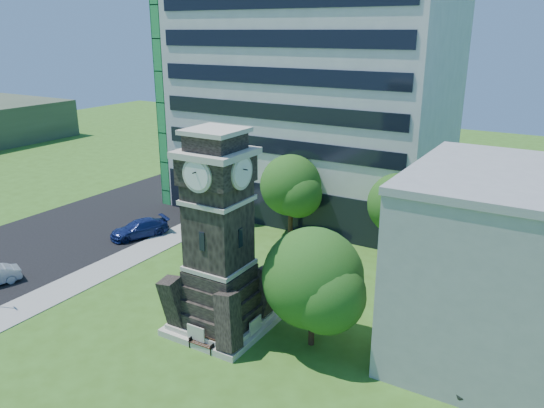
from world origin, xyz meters
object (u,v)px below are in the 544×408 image
Objects in this scene: car_street_north at (139,229)px; car_east_lot at (438,367)px; clock_tower at (219,248)px; park_bench at (202,343)px.

car_street_north is 1.01× the size of car_east_lot.
car_street_north is (-15.04, 8.47, -4.54)m from clock_tower.
clock_tower reaches higher than car_street_north.
car_street_north is 3.18× the size of park_bench.
car_street_north is 18.98m from park_bench.
clock_tower is 2.40× the size of car_street_north.
clock_tower is 7.64× the size of park_bench.
car_east_lot is at bearing 10.65° from car_street_north.
car_street_north reaches higher than car_east_lot.
clock_tower reaches higher than park_bench.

